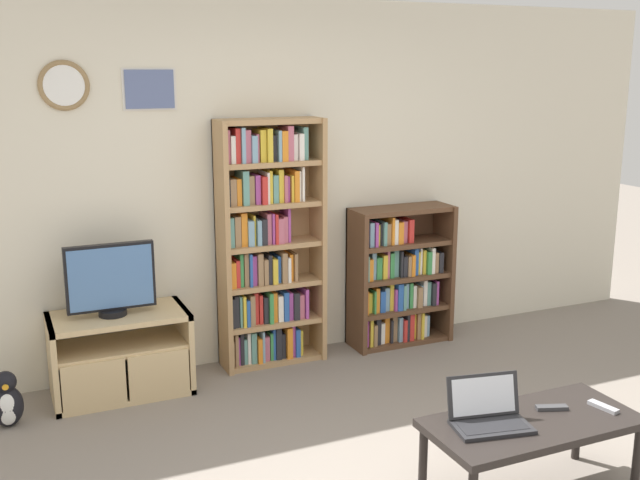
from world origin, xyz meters
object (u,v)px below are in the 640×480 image
at_px(coffee_table, 533,428).
at_px(penguin_figurine, 7,402).
at_px(television, 111,280).
at_px(remote_far_from_laptop, 603,407).
at_px(tv_stand, 121,354).
at_px(bookshelf_tall, 266,246).
at_px(laptop, 488,413).
at_px(bookshelf_short, 396,279).
at_px(remote_near_laptop, 552,408).

distance_m(coffee_table, penguin_figurine, 3.05).
bearing_deg(penguin_figurine, television, 15.69).
height_order(coffee_table, remote_far_from_laptop, remote_far_from_laptop).
distance_m(tv_stand, bookshelf_tall, 1.24).
height_order(television, bookshelf_tall, bookshelf_tall).
relative_size(television, laptop, 1.37).
bearing_deg(remote_far_from_laptop, bookshelf_short, 77.23).
bearing_deg(remote_near_laptop, bookshelf_short, 11.72).
bearing_deg(television, bookshelf_tall, 7.31).
bearing_deg(remote_far_from_laptop, television, 123.59).
distance_m(coffee_table, remote_far_from_laptop, 0.41).
bearing_deg(remote_far_from_laptop, bookshelf_tall, 102.51).
relative_size(laptop, remote_far_from_laptop, 2.48).
distance_m(television, bookshelf_short, 2.19).
height_order(laptop, penguin_figurine, laptop).
bearing_deg(laptop, coffee_table, -0.47).
distance_m(television, laptop, 2.53).
distance_m(coffee_table, laptop, 0.26).
relative_size(remote_near_laptop, remote_far_from_laptop, 1.00).
bearing_deg(laptop, bookshelf_tall, 109.90).
bearing_deg(tv_stand, coffee_table, -51.46).
bearing_deg(television, remote_far_from_laptop, -45.40).
xyz_separation_m(remote_near_laptop, remote_far_from_laptop, (0.25, -0.10, 0.00)).
xyz_separation_m(tv_stand, bookshelf_short, (2.14, 0.12, 0.23)).
bearing_deg(bookshelf_short, laptop, -108.25).
height_order(tv_stand, remote_far_from_laptop, tv_stand).
xyz_separation_m(television, coffee_table, (1.70, -2.09, -0.41)).
xyz_separation_m(laptop, remote_near_laptop, (0.40, 0.00, -0.05)).
relative_size(tv_stand, bookshelf_short, 0.82).
bearing_deg(tv_stand, remote_far_from_laptop, -45.90).
distance_m(bookshelf_tall, laptop, 2.24).
bearing_deg(remote_far_from_laptop, laptop, 160.65).
xyz_separation_m(television, bookshelf_short, (2.17, 0.12, -0.28)).
relative_size(tv_stand, remote_near_laptop, 5.37).
height_order(laptop, remote_near_laptop, laptop).
distance_m(tv_stand, remote_far_from_laptop, 2.98).
bearing_deg(remote_near_laptop, laptop, 110.59).
bearing_deg(remote_near_laptop, television, 62.42).
relative_size(coffee_table, remote_far_from_laptop, 6.50).
xyz_separation_m(bookshelf_short, remote_near_laptop, (-0.32, -2.16, -0.07)).
bearing_deg(laptop, penguin_figurine, 150.00).
xyz_separation_m(television, penguin_figurine, (-0.68, -0.19, -0.63)).
xyz_separation_m(laptop, remote_far_from_laptop, (0.64, -0.09, -0.05)).
height_order(coffee_table, penguin_figurine, coffee_table).
height_order(coffee_table, remote_near_laptop, remote_near_laptop).
bearing_deg(bookshelf_short, remote_far_from_laptop, -91.76).
xyz_separation_m(coffee_table, laptop, (-0.24, 0.05, 0.10)).
relative_size(remote_near_laptop, penguin_figurine, 0.47).
bearing_deg(remote_far_from_laptop, penguin_figurine, 134.05).
height_order(bookshelf_tall, coffee_table, bookshelf_tall).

